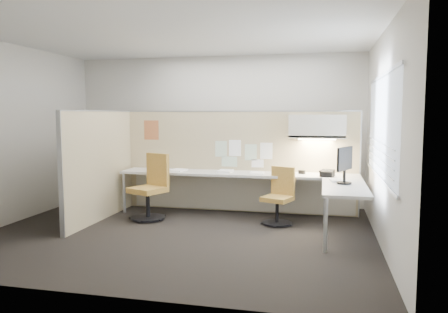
% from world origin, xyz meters
% --- Properties ---
extents(floor, '(5.50, 4.50, 0.01)m').
position_xyz_m(floor, '(0.00, 0.00, -0.01)').
color(floor, black).
rests_on(floor, ground).
extents(ceiling, '(5.50, 4.50, 0.01)m').
position_xyz_m(ceiling, '(0.00, 0.00, 2.80)').
color(ceiling, white).
rests_on(ceiling, wall_back).
extents(wall_back, '(5.50, 0.02, 2.80)m').
position_xyz_m(wall_back, '(0.00, 2.25, 1.40)').
color(wall_back, beige).
rests_on(wall_back, ground).
extents(wall_front, '(5.50, 0.02, 2.80)m').
position_xyz_m(wall_front, '(0.00, -2.25, 1.40)').
color(wall_front, beige).
rests_on(wall_front, ground).
extents(wall_left, '(0.02, 4.50, 2.80)m').
position_xyz_m(wall_left, '(-2.75, 0.00, 1.40)').
color(wall_left, beige).
rests_on(wall_left, ground).
extents(wall_right, '(0.02, 4.50, 2.80)m').
position_xyz_m(wall_right, '(2.75, 0.00, 1.40)').
color(wall_right, beige).
rests_on(wall_right, ground).
extents(window_pane, '(0.01, 2.80, 1.30)m').
position_xyz_m(window_pane, '(2.73, 0.00, 1.55)').
color(window_pane, '#9AA5B3').
rests_on(window_pane, wall_right).
extents(partition_back, '(4.10, 0.06, 1.75)m').
position_xyz_m(partition_back, '(0.55, 1.60, 0.88)').
color(partition_back, tan).
rests_on(partition_back, floor).
extents(partition_left, '(0.06, 2.20, 1.75)m').
position_xyz_m(partition_left, '(-1.50, 0.50, 0.88)').
color(partition_left, tan).
rests_on(partition_left, floor).
extents(desk, '(4.00, 2.07, 0.73)m').
position_xyz_m(desk, '(0.93, 1.13, 0.60)').
color(desk, beige).
rests_on(desk, floor).
extents(overhead_bin, '(0.90, 0.36, 0.38)m').
position_xyz_m(overhead_bin, '(1.90, 1.39, 1.51)').
color(overhead_bin, beige).
rests_on(overhead_bin, partition_back).
extents(task_light_strip, '(0.60, 0.06, 0.02)m').
position_xyz_m(task_light_strip, '(1.90, 1.39, 1.30)').
color(task_light_strip, '#FFEABF').
rests_on(task_light_strip, overhead_bin).
extents(pinned_papers, '(1.01, 0.00, 0.47)m').
position_xyz_m(pinned_papers, '(0.63, 1.57, 1.03)').
color(pinned_papers, '#8CBF8C').
rests_on(pinned_papers, partition_back).
extents(poster, '(0.28, 0.00, 0.35)m').
position_xyz_m(poster, '(-1.05, 1.57, 1.42)').
color(poster, orange).
rests_on(poster, partition_back).
extents(chair_left, '(0.65, 0.66, 1.05)m').
position_xyz_m(chair_left, '(-0.72, 0.71, 0.49)').
color(chair_left, black).
rests_on(chair_left, floor).
extents(chair_right, '(0.53, 0.54, 0.87)m').
position_xyz_m(chair_right, '(1.35, 0.84, 0.41)').
color(chair_right, black).
rests_on(chair_right, floor).
extents(monitor, '(0.23, 0.46, 0.52)m').
position_xyz_m(monitor, '(2.30, 0.42, 1.03)').
color(monitor, black).
rests_on(monitor, desk).
extents(phone, '(0.25, 0.24, 0.12)m').
position_xyz_m(phone, '(2.07, 1.11, 0.78)').
color(phone, black).
rests_on(phone, desk).
extents(stapler, '(0.14, 0.06, 0.05)m').
position_xyz_m(stapler, '(1.47, 1.41, 0.76)').
color(stapler, black).
rests_on(stapler, desk).
extents(tape_dispenser, '(0.12, 0.09, 0.06)m').
position_xyz_m(tape_dispenser, '(1.67, 1.34, 0.76)').
color(tape_dispenser, black).
rests_on(tape_dispenser, desk).
extents(coat_hook, '(0.18, 0.46, 1.38)m').
position_xyz_m(coat_hook, '(-1.58, -0.07, 1.41)').
color(coat_hook, silver).
rests_on(coat_hook, partition_left).
extents(paper_stack_0, '(0.28, 0.34, 0.03)m').
position_xyz_m(paper_stack_0, '(-0.81, 1.25, 0.75)').
color(paper_stack_0, white).
rests_on(paper_stack_0, desk).
extents(paper_stack_1, '(0.27, 0.33, 0.02)m').
position_xyz_m(paper_stack_1, '(-0.44, 1.26, 0.74)').
color(paper_stack_1, white).
rests_on(paper_stack_1, desk).
extents(paper_stack_2, '(0.24, 0.31, 0.04)m').
position_xyz_m(paper_stack_2, '(0.40, 1.26, 0.75)').
color(paper_stack_2, white).
rests_on(paper_stack_2, desk).
extents(paper_stack_3, '(0.26, 0.32, 0.01)m').
position_xyz_m(paper_stack_3, '(0.94, 1.27, 0.74)').
color(paper_stack_3, white).
rests_on(paper_stack_3, desk).
extents(paper_stack_4, '(0.28, 0.34, 0.02)m').
position_xyz_m(paper_stack_4, '(2.22, 0.70, 0.74)').
color(paper_stack_4, white).
rests_on(paper_stack_4, desk).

